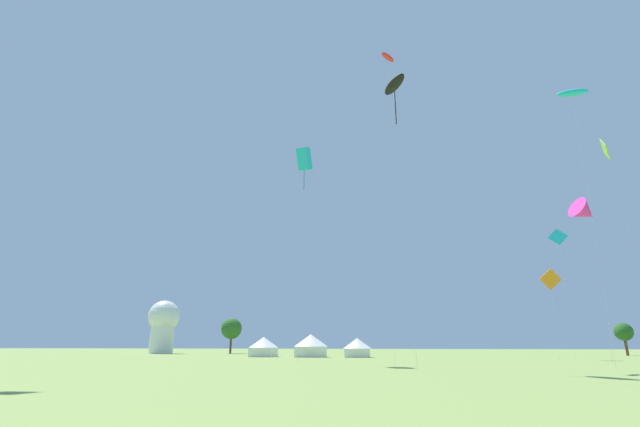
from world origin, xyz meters
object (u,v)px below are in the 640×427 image
(festival_tent_center, at_px, (357,347))
(tree_distant_left, at_px, (624,332))
(kite_cyan_parafoil, at_px, (573,93))
(tree_distant_right, at_px, (231,329))
(kite_red_parafoil, at_px, (388,58))
(observatory_dome, at_px, (163,324))
(kite_orange_diamond, at_px, (550,280))
(festival_tent_right, at_px, (264,346))
(kite_cyan_diamond, at_px, (558,238))
(kite_lime_diamond, at_px, (605,151))
(kite_black_parafoil, at_px, (394,85))
(kite_cyan_box, at_px, (304,159))
(festival_tent_left, at_px, (311,344))
(kite_magenta_delta, at_px, (585,212))

(festival_tent_center, height_order, tree_distant_left, tree_distant_left)
(kite_cyan_parafoil, height_order, tree_distant_right, kite_cyan_parafoil)
(kite_red_parafoil, bearing_deg, observatory_dome, 138.05)
(kite_cyan_parafoil, relative_size, kite_orange_diamond, 2.07)
(festival_tent_right, relative_size, festival_tent_center, 1.08)
(kite_cyan_diamond, height_order, kite_cyan_parafoil, kite_cyan_parafoil)
(kite_cyan_diamond, distance_m, observatory_dome, 76.14)
(kite_orange_diamond, bearing_deg, festival_tent_right, 172.81)
(tree_distant_right, bearing_deg, observatory_dome, -165.02)
(kite_cyan_diamond, bearing_deg, festival_tent_center, 164.92)
(kite_red_parafoil, xyz_separation_m, tree_distant_right, (-37.29, 49.61, -26.16))
(kite_lime_diamond, xyz_separation_m, kite_cyan_parafoil, (-7.99, -15.30, -0.53))
(festival_tent_right, height_order, tree_distant_right, tree_distant_right)
(kite_black_parafoil, xyz_separation_m, kite_red_parafoil, (-0.69, 5.25, 6.55))
(kite_cyan_box, distance_m, kite_cyan_parafoil, 26.60)
(kite_cyan_box, xyz_separation_m, kite_orange_diamond, (28.31, 17.69, -11.88))
(kite_orange_diamond, height_order, festival_tent_left, kite_orange_diamond)
(kite_cyan_box, bearing_deg, kite_cyan_diamond, 27.91)
(kite_cyan_parafoil, height_order, kite_orange_diamond, kite_cyan_parafoil)
(observatory_dome, bearing_deg, kite_orange_diamond, -19.92)
(kite_orange_diamond, height_order, kite_red_parafoil, kite_red_parafoil)
(kite_black_parafoil, distance_m, tree_distant_right, 69.55)
(observatory_dome, xyz_separation_m, tree_distant_left, (86.32, -0.45, -2.21))
(kite_red_parafoil, bearing_deg, kite_black_parafoil, -82.56)
(kite_black_parafoil, distance_m, festival_tent_right, 44.72)
(kite_cyan_box, height_order, kite_cyan_parafoil, kite_cyan_parafoil)
(festival_tent_right, distance_m, observatory_dome, 35.80)
(tree_distant_left, bearing_deg, kite_lime_diamond, -108.64)
(kite_lime_diamond, bearing_deg, festival_tent_right, 162.86)
(kite_red_parafoil, relative_size, festival_tent_center, 7.66)
(kite_magenta_delta, distance_m, kite_black_parafoil, 24.35)
(festival_tent_right, bearing_deg, kite_orange_diamond, -7.19)
(kite_orange_diamond, distance_m, kite_red_parafoil, 35.01)
(kite_cyan_box, relative_size, tree_distant_left, 4.34)
(kite_cyan_diamond, relative_size, festival_tent_left, 3.19)
(kite_cyan_parafoil, height_order, festival_tent_left, kite_cyan_parafoil)
(kite_black_parafoil, relative_size, kite_red_parafoil, 0.79)
(kite_black_parafoil, height_order, festival_tent_center, kite_black_parafoil)
(festival_tent_right, height_order, observatory_dome, observatory_dome)
(kite_red_parafoil, xyz_separation_m, festival_tent_right, (-21.80, 25.81, -29.56))
(kite_orange_diamond, relative_size, observatory_dome, 1.04)
(kite_cyan_box, relative_size, kite_red_parafoil, 0.73)
(kite_magenta_delta, distance_m, festival_tent_center, 34.98)
(kite_lime_diamond, xyz_separation_m, festival_tent_left, (-38.25, 14.08, -21.52))
(kite_cyan_box, distance_m, festival_tent_right, 32.62)
(kite_cyan_box, relative_size, kite_orange_diamond, 2.06)
(kite_red_parafoil, xyz_separation_m, festival_tent_center, (-7.44, 25.81, -29.67))
(kite_cyan_diamond, distance_m, kite_magenta_delta, 11.11)
(kite_cyan_diamond, bearing_deg, kite_black_parafoil, -128.20)
(kite_cyan_box, relative_size, festival_tent_right, 5.17)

